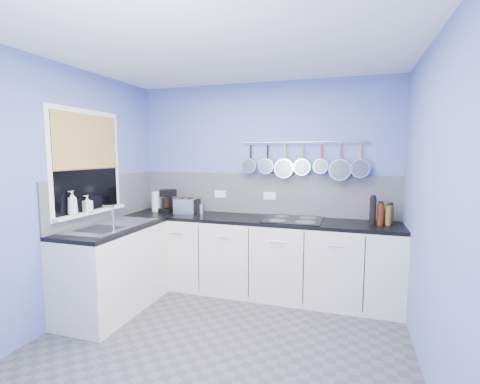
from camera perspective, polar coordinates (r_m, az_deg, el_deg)
The scene contains 41 objects.
floor at distance 3.29m, azimuth -3.45°, elevation -23.94°, with size 3.20×3.00×0.02m, color #47474C.
ceiling at distance 2.96m, azimuth -3.81°, elevation 23.27°, with size 3.20×3.00×0.02m, color white.
wall_back at distance 4.30m, azimuth 3.72°, elevation 1.05°, with size 3.20×0.02×2.50m, color #566AB3.
wall_front at distance 1.58m, azimuth -24.16°, elevation -8.73°, with size 3.20×0.02×2.50m, color #566AB3.
wall_left at distance 3.76m, azimuth -27.14°, elevation -0.40°, with size 0.02×3.00×2.50m, color #566AB3.
wall_right at distance 2.73m, azimuth 29.72°, elevation -2.84°, with size 0.02×3.00×2.50m, color #566AB3.
backsplash_back at distance 4.29m, azimuth 3.64°, elevation -0.31°, with size 3.20×0.02×0.50m, color gray.
backsplash_left at distance 4.20m, azimuth -21.09°, elevation -0.86°, with size 0.02×1.80×0.50m, color gray.
cabinet_run_back at distance 4.16m, azimuth 2.59°, elevation -10.65°, with size 3.20×0.60×0.86m, color silver.
worktop_back at distance 4.05m, azimuth 2.62°, elevation -4.56°, with size 3.20×0.60×0.04m, color black.
cabinet_run_left at distance 3.95m, azimuth -20.11°, elevation -11.99°, with size 0.60×1.20×0.86m, color silver.
worktop_left at distance 3.83m, azimuth -20.37°, elevation -5.59°, with size 0.60×1.20×0.04m, color black.
window_frame at distance 3.93m, azimuth -23.91°, elevation 4.41°, with size 0.01×1.00×1.10m, color white.
window_glass at distance 3.93m, azimuth -23.86°, elevation 4.41°, with size 0.01×0.90×1.00m, color black.
bamboo_blind at distance 3.93m, azimuth -23.92°, elevation 7.69°, with size 0.01×0.90×0.55m, color tan.
window_sill at distance 3.96m, azimuth -23.31°, elevation -3.05°, with size 0.10×0.98×0.03m, color white.
sink_unit at distance 3.83m, azimuth -20.38°, elevation -5.23°, with size 0.50×0.95×0.01m, color silver.
mixer_tap at distance 3.57m, azimuth -20.22°, elevation -3.99°, with size 0.12×0.08×0.26m, color silver, non-canonical shape.
socket_left at distance 4.44m, azimuth -3.30°, elevation -0.33°, with size 0.15×0.01×0.09m, color white.
socket_right at distance 4.25m, azimuth 4.91°, elevation -0.64°, with size 0.15×0.01×0.09m, color white.
pot_rail at distance 4.13m, azimuth 10.39°, elevation 8.11°, with size 0.02×0.02×1.45m, color silver.
soap_bottle_a at distance 3.73m, azimuth -25.92°, elevation -1.63°, with size 0.09×0.09×0.24m, color white.
soap_bottle_b at distance 3.88m, azimuth -23.88°, elevation -1.76°, with size 0.08×0.08×0.17m, color white.
paper_towel at distance 4.62m, azimuth -13.65°, elevation -1.53°, with size 0.11×0.11×0.25m, color white.
coffee_maker at distance 4.50m, azimuth -11.88°, elevation -1.45°, with size 0.16×0.18×0.29m, color black, non-canonical shape.
toaster at distance 4.38m, azimuth -8.83°, elevation -2.30°, with size 0.29×0.17×0.19m, color silver.
canister at distance 4.37m, azimuth -6.39°, elevation -2.75°, with size 0.08×0.08×0.12m, color silver.
hob at distance 3.95m, azimuth 8.75°, elevation -4.52°, with size 0.63×0.56×0.01m, color black.
pan_0 at distance 4.25m, azimuth 1.75°, elevation 5.66°, with size 0.18×0.11×0.37m, color silver, non-canonical shape.
pan_1 at distance 4.19m, azimuth 4.55°, elevation 5.59°, with size 0.19×0.11×0.38m, color silver, non-canonical shape.
pan_2 at distance 4.15m, azimuth 7.40°, elevation 5.23°, with size 0.23×0.10×0.42m, color silver, non-canonical shape.
pan_3 at distance 4.12m, azimuth 10.32°, elevation 5.42°, with size 0.20×0.09×0.39m, color silver, non-canonical shape.
pan_4 at distance 4.09m, azimuth 13.27°, elevation 5.52°, with size 0.17×0.12×0.36m, color silver, non-canonical shape.
pan_5 at distance 4.08m, azimuth 16.23°, elevation 4.93°, with size 0.24×0.12×0.43m, color silver, non-canonical shape.
pan_6 at distance 4.08m, azimuth 19.22°, elevation 5.07°, with size 0.21×0.11×0.40m, color silver, non-canonical shape.
condiment_0 at distance 4.03m, azimuth 23.63°, elevation -3.36°, with size 0.06×0.06×0.21m, color brown.
condiment_1 at distance 4.03m, azimuth 22.43°, elevation -3.75°, with size 0.06×0.06×0.15m, color #3F721E.
condiment_2 at distance 4.01m, azimuth 21.07°, elevation -3.21°, with size 0.06×0.06×0.22m, color olive.
condiment_3 at distance 3.95m, azimuth 23.28°, elevation -3.54°, with size 0.06×0.06×0.21m, color brown.
condiment_4 at distance 3.92m, azimuth 22.17°, elevation -3.38°, with size 0.07×0.07×0.23m, color #4C190C.
condiment_5 at distance 3.90m, azimuth 21.06°, elevation -2.92°, with size 0.07×0.07×0.29m, color black.
Camera 1 is at (1.03, -2.64, 1.65)m, focal length 25.86 mm.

